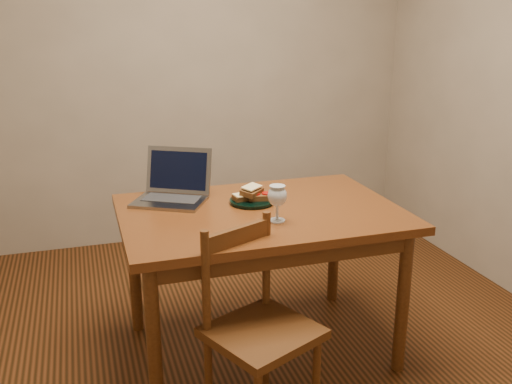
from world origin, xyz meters
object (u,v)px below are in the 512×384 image
object	(u,v)px
laptop	(174,186)
chair	(259,319)
plate	(252,201)
table	(260,226)
milk_glass	(277,203)

from	to	relation	value
laptop	chair	bearing A→B (deg)	-46.75
chair	plate	world-z (taller)	chair
table	plate	world-z (taller)	plate
chair	milk_glass	xyz separation A→B (m)	(0.19, 0.32, 0.36)
table	laptop	distance (m)	0.48
table	laptop	size ratio (longest dim) A/B	2.95
table	plate	bearing A→B (deg)	95.47
table	milk_glass	size ratio (longest dim) A/B	7.82
table	laptop	bearing A→B (deg)	141.65
laptop	table	bearing A→B (deg)	-8.93
chair	milk_glass	world-z (taller)	milk_glass
milk_glass	laptop	distance (m)	0.59
chair	plate	size ratio (longest dim) A/B	2.35
table	chair	size ratio (longest dim) A/B	2.52
plate	table	bearing A→B (deg)	-84.53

